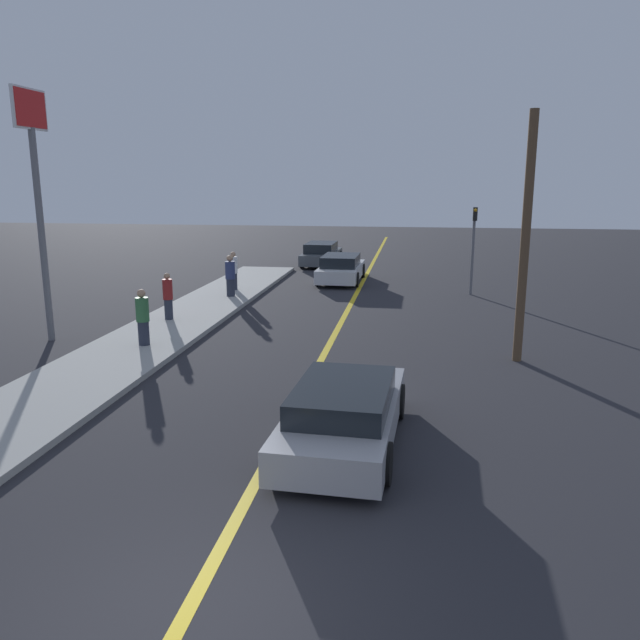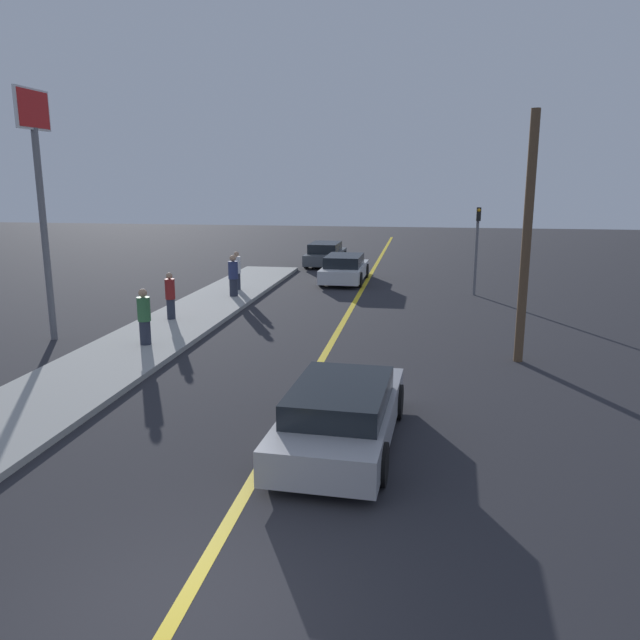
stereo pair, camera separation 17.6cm
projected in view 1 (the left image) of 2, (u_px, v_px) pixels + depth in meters
The scene contains 13 objects.
ground_plane at pixel (182, 621), 6.94m from camera, with size 120.00×120.00×0.00m, color #28282D.
road_center_line at pixel (350, 306), 24.29m from camera, with size 0.20×60.00×0.01m.
sidewalk_left at pixel (175, 324), 20.86m from camera, with size 2.85×27.26×0.15m.
car_near_right_lane at pixel (344, 413), 11.44m from camera, with size 2.17×4.83×1.23m.
car_ahead_center at pixel (341, 269), 29.84m from camera, with size 2.02×4.73×1.30m.
car_far_distant at pixel (321, 254), 35.72m from camera, with size 1.96×4.80×1.30m.
pedestrian_near_curb at pixel (143, 317), 17.80m from camera, with size 0.37×0.37×1.63m.
pedestrian_mid_group at pixel (168, 296), 21.09m from camera, with size 0.33×0.33×1.59m.
pedestrian_far_standing at pixel (230, 276), 25.29m from camera, with size 0.40×0.40×1.68m.
pedestrian_by_sign at pixel (234, 271), 26.79m from camera, with size 0.34×0.34×1.64m.
traffic_light at pixel (473, 241), 26.07m from camera, with size 0.18×0.40×3.69m.
roadside_sign at pixel (35, 166), 17.96m from camera, with size 0.20×1.56×7.33m.
utility_pole at pixel (525, 240), 16.22m from camera, with size 0.24×0.24×6.53m.
Camera 1 is at (2.43, -5.73, 4.80)m, focal length 35.00 mm.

